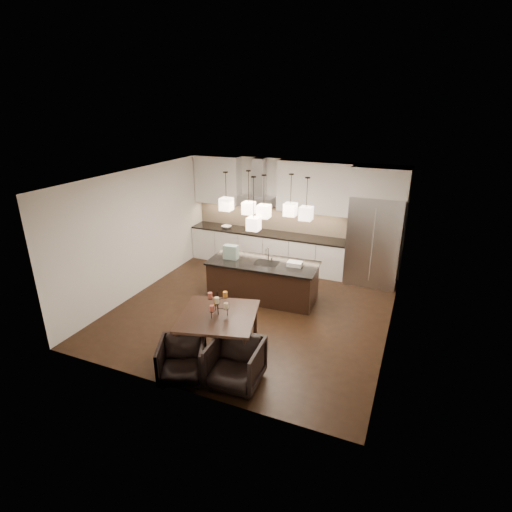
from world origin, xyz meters
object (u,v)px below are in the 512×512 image
at_px(refrigerator, 374,241).
at_px(armchair_right, 235,363).
at_px(dining_table, 219,334).
at_px(island_body, 263,281).
at_px(armchair_left, 182,360).

distance_m(refrigerator, armchair_right, 4.91).
xyz_separation_m(refrigerator, dining_table, (-2.02, -4.03, -0.70)).
height_order(refrigerator, island_body, refrigerator).
distance_m(dining_table, armchair_right, 0.88).
bearing_deg(armchair_right, armchair_left, -168.68).
distance_m(island_body, armchair_right, 2.97).
bearing_deg(armchair_right, dining_table, 131.20).
height_order(dining_table, armchair_right, dining_table).
relative_size(island_body, dining_table, 1.83).
height_order(dining_table, armchair_left, dining_table).
bearing_deg(refrigerator, armchair_left, -114.60).
relative_size(refrigerator, armchair_left, 2.96).
xyz_separation_m(dining_table, armchair_right, (0.61, -0.62, -0.01)).
relative_size(armchair_left, armchair_right, 0.90).
bearing_deg(refrigerator, dining_table, -116.58).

